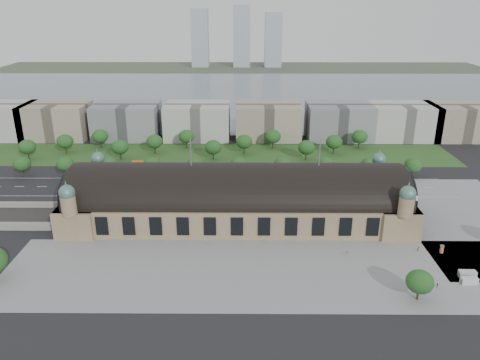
{
  "coord_description": "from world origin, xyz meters",
  "views": [
    {
      "loc": [
        2.43,
        -189.99,
        92.73
      ],
      "look_at": [
        0.97,
        12.57,
        14.0
      ],
      "focal_mm": 35.0,
      "sensor_mm": 36.0,
      "label": 1
    }
  ],
  "objects_px": {
    "traffic_car_2": "(153,188)",
    "pedestrian_4": "(437,286)",
    "van_east": "(466,274)",
    "pedestrian_0": "(347,253)",
    "traffic_car_3": "(180,184)",
    "parked_car_4": "(158,196)",
    "parked_car_0": "(82,198)",
    "parked_car_3": "(156,195)",
    "advertising_column": "(442,249)",
    "traffic_car_5": "(332,183)",
    "traffic_car_6": "(365,190)",
    "petrol_station": "(146,165)",
    "pedestrian_3": "(467,276)",
    "traffic_car_1": "(77,183)",
    "parked_car_5": "(197,196)",
    "traffic_car_4": "(239,189)",
    "bus_east": "(311,193)",
    "van_south": "(468,281)",
    "pedestrian_2": "(418,249)",
    "bus_mid": "(235,192)",
    "parked_car_2": "(160,198)",
    "parked_car_1": "(120,195)",
    "bus_west": "(250,190)",
    "parked_car_6": "(176,195)"
  },
  "relations": [
    {
      "from": "bus_mid",
      "to": "pedestrian_4",
      "type": "relative_size",
      "value": 7.78
    },
    {
      "from": "parked_car_4",
      "to": "parked_car_6",
      "type": "xyz_separation_m",
      "value": [
        8.91,
        1.32,
        -0.0
      ]
    },
    {
      "from": "bus_west",
      "to": "parked_car_3",
      "type": "bearing_deg",
      "value": 94.07
    },
    {
      "from": "van_east",
      "to": "pedestrian_0",
      "type": "distance_m",
      "value": 42.19
    },
    {
      "from": "parked_car_1",
      "to": "pedestrian_4",
      "type": "xyz_separation_m",
      "value": [
        128.62,
        -78.19,
        0.07
      ]
    },
    {
      "from": "parked_car_4",
      "to": "pedestrian_4",
      "type": "relative_size",
      "value": 2.83
    },
    {
      "from": "petrol_station",
      "to": "parked_car_2",
      "type": "bearing_deg",
      "value": -70.46
    },
    {
      "from": "petrol_station",
      "to": "pedestrian_3",
      "type": "height_order",
      "value": "petrol_station"
    },
    {
      "from": "traffic_car_3",
      "to": "parked_car_2",
      "type": "xyz_separation_m",
      "value": [
        -7.25,
        -18.93,
        -0.02
      ]
    },
    {
      "from": "van_east",
      "to": "pedestrian_2",
      "type": "xyz_separation_m",
      "value": [
        -10.76,
        18.27,
        -0.27
      ]
    },
    {
      "from": "traffic_car_3",
      "to": "traffic_car_4",
      "type": "distance_m",
      "value": 32.28
    },
    {
      "from": "parked_car_1",
      "to": "bus_east",
      "type": "bearing_deg",
      "value": 62.72
    },
    {
      "from": "traffic_car_4",
      "to": "bus_mid",
      "type": "relative_size",
      "value": 0.37
    },
    {
      "from": "parked_car_2",
      "to": "advertising_column",
      "type": "bearing_deg",
      "value": 43.48
    },
    {
      "from": "traffic_car_2",
      "to": "pedestrian_4",
      "type": "bearing_deg",
      "value": 47.04
    },
    {
      "from": "traffic_car_2",
      "to": "parked_car_3",
      "type": "xyz_separation_m",
      "value": [
        3.33,
        -9.73,
        0.07
      ]
    },
    {
      "from": "petrol_station",
      "to": "parked_car_4",
      "type": "distance_m",
      "value": 43.9
    },
    {
      "from": "traffic_car_5",
      "to": "traffic_car_6",
      "type": "xyz_separation_m",
      "value": [
        15.51,
        -9.56,
        -0.05
      ]
    },
    {
      "from": "bus_east",
      "to": "van_south",
      "type": "bearing_deg",
      "value": -151.31
    },
    {
      "from": "van_east",
      "to": "van_south",
      "type": "height_order",
      "value": "van_east"
    },
    {
      "from": "parked_car_0",
      "to": "parked_car_3",
      "type": "relative_size",
      "value": 1.1
    },
    {
      "from": "traffic_car_5",
      "to": "bus_east",
      "type": "bearing_deg",
      "value": 132.6
    },
    {
      "from": "bus_mid",
      "to": "van_south",
      "type": "xyz_separation_m",
      "value": [
        82.52,
        -77.77,
        -0.58
      ]
    },
    {
      "from": "parked_car_5",
      "to": "petrol_station",
      "type": "bearing_deg",
      "value": -162.7
    },
    {
      "from": "traffic_car_5",
      "to": "van_south",
      "type": "xyz_separation_m",
      "value": [
        31.15,
        -92.71,
        0.38
      ]
    },
    {
      "from": "parked_car_6",
      "to": "bus_west",
      "type": "bearing_deg",
      "value": 74.19
    },
    {
      "from": "parked_car_2",
      "to": "van_south",
      "type": "bearing_deg",
      "value": 35.58
    },
    {
      "from": "parked_car_3",
      "to": "pedestrian_2",
      "type": "bearing_deg",
      "value": 44.14
    },
    {
      "from": "advertising_column",
      "to": "traffic_car_4",
      "type": "bearing_deg",
      "value": 141.75
    },
    {
      "from": "traffic_car_2",
      "to": "advertising_column",
      "type": "height_order",
      "value": "advertising_column"
    },
    {
      "from": "pedestrian_0",
      "to": "pedestrian_3",
      "type": "xyz_separation_m",
      "value": [
        39.49,
        -15.69,
        0.0
      ]
    },
    {
      "from": "traffic_car_1",
      "to": "bus_east",
      "type": "distance_m",
      "value": 123.76
    },
    {
      "from": "van_east",
      "to": "pedestrian_2",
      "type": "bearing_deg",
      "value": 122.34
    },
    {
      "from": "parked_car_1",
      "to": "parked_car_4",
      "type": "xyz_separation_m",
      "value": [
        19.42,
        -1.32,
        0.01
      ]
    },
    {
      "from": "traffic_car_6",
      "to": "pedestrian_0",
      "type": "bearing_deg",
      "value": -13.88
    },
    {
      "from": "parked_car_5",
      "to": "advertising_column",
      "type": "height_order",
      "value": "advertising_column"
    },
    {
      "from": "traffic_car_1",
      "to": "van_east",
      "type": "xyz_separation_m",
      "value": [
        168.21,
        -87.84,
        0.44
      ]
    },
    {
      "from": "pedestrian_4",
      "to": "bus_mid",
      "type": "bearing_deg",
      "value": -111.17
    },
    {
      "from": "traffic_car_6",
      "to": "parked_car_4",
      "type": "relative_size",
      "value": 1.17
    },
    {
      "from": "parked_car_4",
      "to": "pedestrian_0",
      "type": "xyz_separation_m",
      "value": [
        82.61,
        -55.43,
        0.15
      ]
    },
    {
      "from": "van_east",
      "to": "parked_car_0",
      "type": "bearing_deg",
      "value": 158.81
    },
    {
      "from": "van_east",
      "to": "parked_car_5",
      "type": "bearing_deg",
      "value": 146.93
    },
    {
      "from": "bus_west",
      "to": "van_south",
      "type": "bearing_deg",
      "value": -139.36
    },
    {
      "from": "traffic_car_3",
      "to": "parked_car_4",
      "type": "relative_size",
      "value": 1.04
    },
    {
      "from": "traffic_car_5",
      "to": "parked_car_2",
      "type": "height_order",
      "value": "traffic_car_5"
    },
    {
      "from": "van_south",
      "to": "bus_mid",
      "type": "bearing_deg",
      "value": 134.07
    },
    {
      "from": "parked_car_5",
      "to": "pedestrian_3",
      "type": "height_order",
      "value": "pedestrian_3"
    },
    {
      "from": "advertising_column",
      "to": "traffic_car_5",
      "type": "bearing_deg",
      "value": 112.98
    },
    {
      "from": "parked_car_5",
      "to": "traffic_car_1",
      "type": "bearing_deg",
      "value": -126.07
    },
    {
      "from": "petrol_station",
      "to": "bus_east",
      "type": "bearing_deg",
      "value": -22.9
    }
  ]
}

